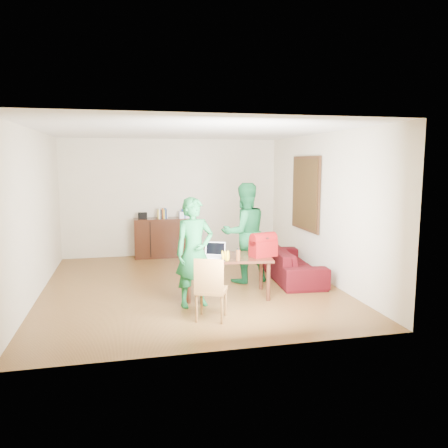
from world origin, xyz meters
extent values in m
cube|color=#482B12|center=(0.00, 0.00, -0.05)|extent=(5.00, 5.50, 0.10)
cube|color=white|center=(0.00, 0.00, 2.75)|extent=(5.00, 5.50, 0.10)
cube|color=beige|center=(0.00, 2.80, 1.35)|extent=(5.00, 0.10, 2.70)
cube|color=beige|center=(0.00, -2.80, 1.35)|extent=(5.00, 0.10, 2.70)
cube|color=beige|center=(-2.55, 0.00, 1.35)|extent=(0.10, 5.50, 2.70)
cube|color=beige|center=(2.55, 0.00, 1.35)|extent=(0.10, 5.50, 2.70)
cube|color=#3F2614|center=(2.46, 0.70, 1.55)|extent=(0.04, 1.28, 1.48)
cube|color=#4D3417|center=(2.43, 0.70, 1.55)|extent=(0.01, 1.18, 1.36)
cube|color=black|center=(-0.20, 2.51, 0.45)|extent=(1.40, 0.45, 0.90)
cube|color=black|center=(-0.70, 2.51, 0.97)|extent=(0.20, 0.14, 0.14)
cube|color=#AFAFB9|center=(0.25, 2.51, 0.97)|extent=(0.24, 0.22, 0.14)
ellipsoid|color=#18459D|center=(0.25, 2.51, 1.08)|extent=(0.14, 0.14, 0.07)
cube|color=black|center=(0.51, -0.72, 0.64)|extent=(1.50, 0.97, 0.04)
cylinder|color=black|center=(-0.16, -0.95, 0.31)|extent=(0.06, 0.06, 0.62)
cylinder|color=black|center=(1.09, -1.11, 0.31)|extent=(0.06, 0.06, 0.62)
cylinder|color=black|center=(-0.07, -0.32, 0.31)|extent=(0.06, 0.06, 0.62)
cylinder|color=black|center=(1.17, -0.48, 0.31)|extent=(0.06, 0.06, 0.62)
cube|color=brown|center=(0.06, -1.71, 0.42)|extent=(0.52, 0.51, 0.05)
cube|color=brown|center=(-0.01, -1.87, 0.66)|extent=(0.39, 0.18, 0.46)
imported|color=#15612D|center=(-0.08, -1.08, 0.83)|extent=(0.68, 0.52, 1.66)
imported|color=#166533|center=(1.02, 0.08, 0.90)|extent=(0.99, 0.84, 1.81)
cube|color=white|center=(0.28, -0.77, 0.67)|extent=(0.39, 0.33, 0.02)
cube|color=black|center=(0.28, -0.77, 0.79)|extent=(0.34, 0.19, 0.21)
cylinder|color=#613116|center=(0.61, -1.06, 0.76)|extent=(0.07, 0.07, 0.19)
cube|color=#6B0A07|center=(1.08, -0.84, 0.81)|extent=(0.46, 0.34, 0.30)
imported|color=#41080B|center=(1.95, 0.10, 0.29)|extent=(0.93, 2.04, 0.58)
camera|label=1|loc=(-1.07, -7.45, 2.18)|focal=35.00mm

